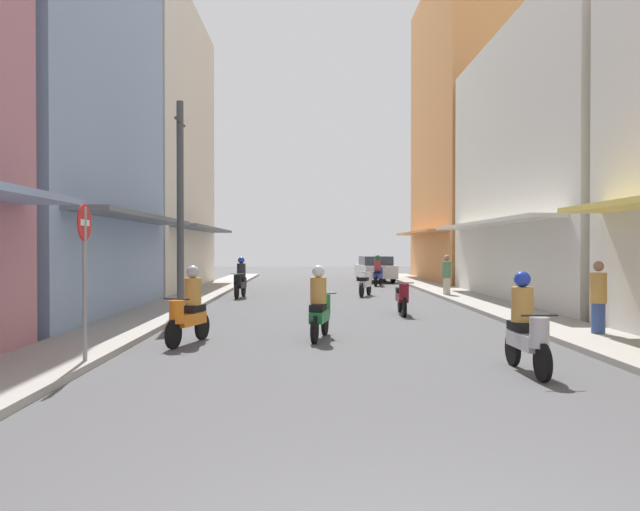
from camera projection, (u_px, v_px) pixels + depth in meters
The scene contains 19 objects.
ground_plane at pixel (334, 310), 19.73m from camera, with size 89.35×89.35×0.00m, color #4C4C4F.
sidewalk_left at pixel (168, 308), 19.65m from camera, with size 1.80×48.62×0.12m, color #9E9991.
sidewalk_right at pixel (498, 308), 19.82m from camera, with size 1.80×48.62×0.12m, color #9E9991.
building_left_mid at pixel (14, 33), 17.72m from camera, with size 7.05×10.03×15.95m.
building_left_far at pixel (129, 147), 29.06m from camera, with size 7.05×11.99×13.10m.
building_right_mid at pixel (582, 166), 22.68m from camera, with size 7.05×13.62×9.74m.
building_right_far at pixel (480, 132), 36.22m from camera, with size 7.05×12.29×17.10m.
motorbike_green at pixel (320, 306), 13.40m from camera, with size 0.61×1.79×1.58m.
motorbike_blue at pixel (378, 272), 32.05m from camera, with size 0.73×1.75×1.58m.
motorbike_black at pixel (240, 280), 24.46m from camera, with size 0.55×1.81×1.58m.
motorbike_maroon at pixel (402, 297), 18.28m from camera, with size 0.55×1.81×0.96m.
motorbike_silver at pixel (526, 328), 9.82m from camera, with size 0.55×1.81×1.58m.
motorbike_white at pixel (366, 284), 25.29m from camera, with size 0.75×1.74×0.96m.
motorbike_orange at pixel (189, 309), 12.77m from camera, with size 0.70×1.76×1.58m.
parked_car at pixel (375, 269), 35.85m from camera, with size 2.09×4.23×1.45m.
pedestrian_midway at pixel (598, 300), 13.46m from camera, with size 0.34×0.34×1.66m.
pedestrian_crossing at pixel (447, 276), 24.68m from camera, with size 0.34×0.34×1.65m.
utility_pole at pixel (180, 206), 18.25m from camera, with size 0.20×1.20×6.16m.
street_sign_no_entry at pixel (85, 262), 10.20m from camera, with size 0.07×0.60×2.65m.
Camera 1 is at (-0.77, -3.39, 1.95)m, focal length 35.55 mm.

